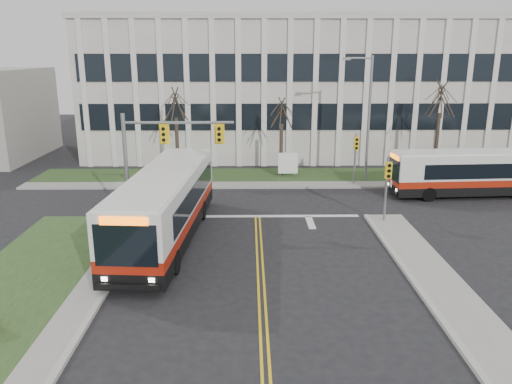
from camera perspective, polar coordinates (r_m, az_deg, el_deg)
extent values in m
plane|color=black|center=(21.95, 0.54, -9.54)|extent=(120.00, 120.00, 0.00)
cube|color=#9E9B93|center=(18.68, -21.92, -15.33)|extent=(1.20, 26.00, 0.14)
cube|color=#9E9B93|center=(19.24, 24.69, -14.70)|extent=(2.00, 26.00, 0.14)
cube|color=#9E9B93|center=(36.68, 7.82, 0.81)|extent=(44.00, 1.60, 0.14)
cube|color=#28461E|center=(39.37, 7.23, 1.83)|extent=(44.00, 5.00, 0.12)
cube|color=silver|center=(50.28, 5.57, 11.70)|extent=(40.00, 16.00, 12.00)
cylinder|color=slate|center=(28.60, -14.59, 2.50)|extent=(0.22, 0.22, 6.20)
cylinder|color=slate|center=(27.58, -8.84, 7.85)|extent=(6.00, 0.16, 0.16)
cube|color=yellow|center=(27.64, -10.48, 6.53)|extent=(0.34, 0.24, 0.92)
cube|color=yellow|center=(27.30, -4.22, 6.64)|extent=(0.34, 0.24, 0.92)
cylinder|color=slate|center=(28.91, 14.63, 0.19)|extent=(0.14, 0.14, 3.80)
cube|color=yellow|center=(28.44, 14.90, 2.41)|extent=(0.34, 0.24, 0.92)
cylinder|color=slate|center=(36.95, 11.24, 3.68)|extent=(0.14, 0.14, 3.80)
cube|color=yellow|center=(36.53, 11.40, 5.46)|extent=(0.34, 0.24, 0.92)
cylinder|color=slate|center=(37.40, 12.75, 7.94)|extent=(0.20, 0.20, 9.20)
cylinder|color=slate|center=(36.90, 11.76, 14.76)|extent=(1.80, 0.14, 0.14)
cube|color=slate|center=(36.73, 10.34, 14.75)|extent=(0.50, 0.25, 0.18)
cylinder|color=slate|center=(38.47, 2.77, 2.29)|extent=(0.08, 0.08, 1.00)
cylinder|color=slate|center=(38.56, 4.55, 2.29)|extent=(0.08, 0.08, 1.00)
cube|color=white|center=(38.36, 3.68, 3.31)|extent=(1.50, 0.12, 1.60)
cylinder|color=#42352B|center=(38.91, -8.98, 4.99)|extent=(0.28, 0.28, 4.62)
cylinder|color=#42352B|center=(38.84, 2.88, 4.75)|extent=(0.28, 0.28, 4.09)
cylinder|color=#42352B|center=(41.12, 19.91, 5.05)|extent=(0.28, 0.28, 4.95)
cube|color=navy|center=(22.37, -17.33, -8.46)|extent=(0.60, 0.56, 0.95)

